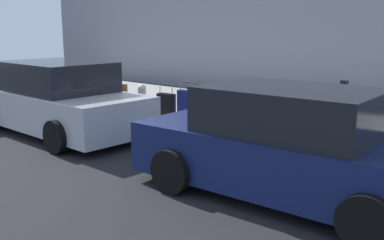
# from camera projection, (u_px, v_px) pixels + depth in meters

# --- Properties ---
(ground_plane) EXTENTS (40.00, 40.00, 0.00)m
(ground_plane) POSITION_uv_depth(u_px,v_px,m) (125.00, 125.00, 10.76)
(ground_plane) COLOR black
(sidewalk_curb) EXTENTS (18.00, 5.00, 0.14)m
(sidewalk_curb) POSITION_uv_depth(u_px,v_px,m) (194.00, 108.00, 12.57)
(sidewalk_curb) COLOR #9E9B93
(sidewalk_curb) RESTS_ON ground_plane
(suitcase_olive_0) EXTENTS (0.48, 0.21, 0.74)m
(suitcase_olive_0) POSITION_uv_depth(u_px,v_px,m) (289.00, 128.00, 8.28)
(suitcase_olive_0) COLOR #59601E
(suitcase_olive_0) RESTS_ON sidewalk_curb
(suitcase_teal_1) EXTENTS (0.40, 0.23, 0.86)m
(suitcase_teal_1) POSITION_uv_depth(u_px,v_px,m) (265.00, 127.00, 8.68)
(suitcase_teal_1) COLOR #0F606B
(suitcase_teal_1) RESTS_ON sidewalk_curb
(suitcase_red_2) EXTENTS (0.43, 0.22, 0.90)m
(suitcase_red_2) POSITION_uv_depth(u_px,v_px,m) (242.00, 120.00, 9.01)
(suitcase_red_2) COLOR red
(suitcase_red_2) RESTS_ON sidewalk_curb
(suitcase_silver_3) EXTENTS (0.43, 0.21, 0.90)m
(suitcase_silver_3) POSITION_uv_depth(u_px,v_px,m) (222.00, 115.00, 9.39)
(suitcase_silver_3) COLOR #9EA0A8
(suitcase_silver_3) RESTS_ON sidewalk_curb
(suitcase_maroon_4) EXTENTS (0.49, 0.24, 0.95)m
(suitcase_maroon_4) POSITION_uv_depth(u_px,v_px,m) (203.00, 112.00, 9.82)
(suitcase_maroon_4) COLOR maroon
(suitcase_maroon_4) RESTS_ON sidewalk_curb
(suitcase_navy_5) EXTENTS (0.36, 0.21, 0.99)m
(suitcase_navy_5) POSITION_uv_depth(u_px,v_px,m) (185.00, 107.00, 10.16)
(suitcase_navy_5) COLOR navy
(suitcase_navy_5) RESTS_ON sidewalk_curb
(suitcase_black_6) EXTENTS (0.45, 0.23, 0.89)m
(suitcase_black_6) POSITION_uv_depth(u_px,v_px,m) (166.00, 107.00, 10.44)
(suitcase_black_6) COLOR black
(suitcase_black_6) RESTS_ON sidewalk_curb
(fire_hydrant) EXTENTS (0.39, 0.21, 0.80)m
(fire_hydrant) POSITION_uv_depth(u_px,v_px,m) (142.00, 99.00, 11.03)
(fire_hydrant) COLOR #99999E
(fire_hydrant) RESTS_ON sidewalk_curb
(bollard_post) EXTENTS (0.13, 0.13, 0.78)m
(bollard_post) POSITION_uv_depth(u_px,v_px,m) (125.00, 99.00, 11.23)
(bollard_post) COLOR brown
(bollard_post) RESTS_ON sidewalk_curb
(parking_meter) EXTENTS (0.12, 0.09, 1.27)m
(parking_meter) POSITION_uv_depth(u_px,v_px,m) (343.00, 105.00, 7.84)
(parking_meter) COLOR slate
(parking_meter) RESTS_ON sidewalk_curb
(parked_car_navy_0) EXTENTS (4.45, 2.15, 1.54)m
(parked_car_navy_0) POSITION_uv_depth(u_px,v_px,m) (289.00, 147.00, 6.03)
(parked_car_navy_0) COLOR #141E4C
(parked_car_navy_0) RESTS_ON ground_plane
(parked_car_silver_1) EXTENTS (4.60, 2.09, 1.59)m
(parked_car_silver_1) POSITION_uv_depth(u_px,v_px,m) (58.00, 100.00, 9.77)
(parked_car_silver_1) COLOR #B2B5BA
(parked_car_silver_1) RESTS_ON ground_plane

